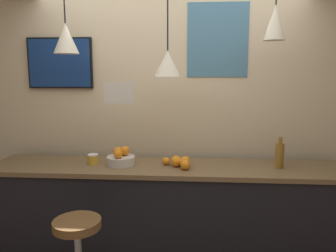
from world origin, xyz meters
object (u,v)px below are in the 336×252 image
(mounted_tv, at_px, (60,63))
(juice_bottle, at_px, (280,155))
(fruit_bowl, at_px, (121,158))
(spread_jar, at_px, (93,159))

(mounted_tv, bearing_deg, juice_bottle, -9.88)
(mounted_tv, bearing_deg, fruit_bowl, -28.13)
(fruit_bowl, relative_size, mounted_tv, 0.39)
(juice_bottle, xyz_separation_m, mounted_tv, (-2.01, 0.35, 0.78))
(fruit_bowl, bearing_deg, spread_jar, -179.40)
(fruit_bowl, bearing_deg, juice_bottle, -0.11)
(spread_jar, bearing_deg, mounted_tv, 138.71)
(juice_bottle, relative_size, mounted_tv, 0.43)
(fruit_bowl, distance_m, spread_jar, 0.25)
(fruit_bowl, height_order, juice_bottle, juice_bottle)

